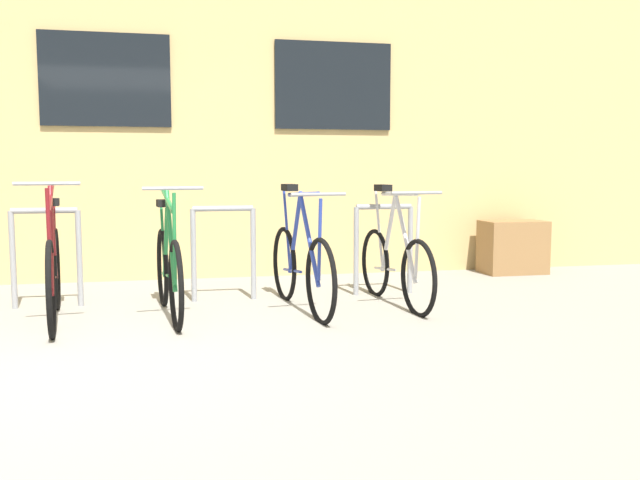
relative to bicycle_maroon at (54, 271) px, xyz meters
name	(u,v)px	position (x,y,z in m)	size (l,w,h in m)	color
ground_plane	(64,367)	(0.26, -1.33, -0.39)	(42.00, 42.00, 0.00)	gray
storefront_building	(129,101)	(0.26, 5.61, 1.88)	(28.00, 7.52, 4.53)	tan
bike_rack	(46,247)	(-0.15, 0.57, 0.13)	(6.58, 0.05, 0.85)	gray
bicycle_maroon	(54,271)	(0.00, 0.00, 0.00)	(0.44, 1.75, 1.11)	black
bicycle_blue	(301,265)	(1.95, 0.02, -0.01)	(0.44, 1.70, 1.07)	black
bicycle_silver	(395,262)	(2.80, 0.08, -0.02)	(0.44, 1.59, 1.06)	black
bicycle_green	(169,269)	(0.87, 0.01, -0.01)	(0.44, 1.67, 1.07)	black
planter_box	(513,247)	(4.70, 1.52, -0.09)	(0.70, 0.44, 0.60)	olive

